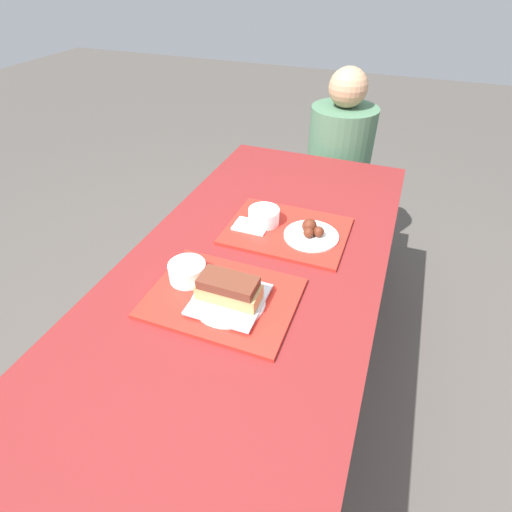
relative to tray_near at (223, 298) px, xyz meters
name	(u,v)px	position (x,y,z in m)	size (l,w,h in m)	color
ground_plane	(251,406)	(0.02, 0.15, -0.78)	(12.00, 12.00, 0.00)	#4C4742
picnic_table	(249,292)	(0.02, 0.15, -0.10)	(0.82, 1.85, 0.78)	maroon
picnic_bench_far	(321,202)	(0.02, 1.29, -0.39)	(0.78, 0.28, 0.48)	maroon
tray_near	(223,298)	(0.00, 0.00, 0.00)	(0.42, 0.32, 0.01)	red
tray_far	(287,231)	(0.07, 0.39, 0.00)	(0.42, 0.32, 0.01)	red
bowl_coleslaw_near	(187,271)	(-0.13, 0.03, 0.04)	(0.11, 0.11, 0.06)	white
brisket_sandwich_plate	(229,293)	(0.03, -0.02, 0.04)	(0.21, 0.21, 0.09)	white
plastic_fork_near	(197,294)	(-0.07, -0.02, 0.01)	(0.04, 0.17, 0.00)	white
plastic_knife_near	(203,296)	(-0.05, -0.02, 0.01)	(0.03, 0.17, 0.00)	white
condiment_packet	(225,278)	(-0.03, 0.07, 0.01)	(0.04, 0.03, 0.01)	teal
bowl_coleslaw_far	(264,215)	(-0.02, 0.41, 0.04)	(0.11, 0.11, 0.06)	white
wings_plate_far	(311,232)	(0.16, 0.38, 0.02)	(0.19, 0.19, 0.06)	white
napkin_far	(251,226)	(-0.05, 0.36, 0.01)	(0.12, 0.09, 0.01)	white
person_seated_across	(340,146)	(0.09, 1.29, -0.03)	(0.34, 0.34, 0.67)	#477051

